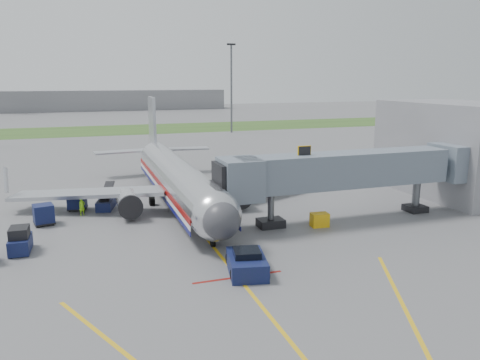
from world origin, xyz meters
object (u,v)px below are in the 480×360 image
object	(u,v)px
belt_loader	(107,202)
baggage_tug	(20,241)
airliner	(177,178)
pushback_tug	(247,263)
ramp_worker	(82,206)

from	to	relation	value
belt_loader	baggage_tug	bearing A→B (deg)	-122.48
baggage_tug	belt_loader	distance (m)	12.47
airliner	belt_loader	distance (m)	7.34
airliner	baggage_tug	size ratio (longest dim) A/B	13.01
pushback_tug	ramp_worker	bearing A→B (deg)	119.90
airliner	belt_loader	size ratio (longest dim) A/B	7.80
airliner	baggage_tug	world-z (taller)	airliner
baggage_tug	pushback_tug	bearing A→B (deg)	-31.75
belt_loader	ramp_worker	size ratio (longest dim) A/B	2.74
pushback_tug	baggage_tug	distance (m)	17.00
airliner	belt_loader	bearing A→B (deg)	174.15
ramp_worker	pushback_tug	bearing A→B (deg)	-89.07
ramp_worker	belt_loader	bearing A→B (deg)	11.65
airliner	ramp_worker	size ratio (longest dim) A/B	21.39
pushback_tug	belt_loader	world-z (taller)	belt_loader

